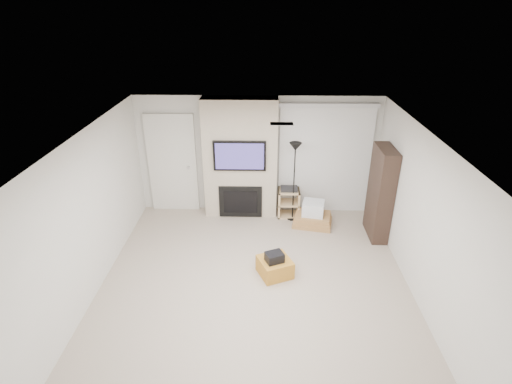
{
  "coord_description": "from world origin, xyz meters",
  "views": [
    {
      "loc": [
        0.14,
        -5.09,
        4.2
      ],
      "look_at": [
        0.0,
        1.2,
        1.15
      ],
      "focal_mm": 28.0,
      "sensor_mm": 36.0,
      "label": 1
    }
  ],
  "objects_px": {
    "floor_lamp": "(295,160)",
    "box_stack": "(313,216)",
    "bookshelf": "(380,193)",
    "ottoman": "(275,267)",
    "av_stand": "(289,201)"
  },
  "relations": [
    {
      "from": "ottoman",
      "to": "floor_lamp",
      "type": "height_order",
      "value": "floor_lamp"
    },
    {
      "from": "ottoman",
      "to": "av_stand",
      "type": "xyz_separation_m",
      "value": [
        0.33,
        2.06,
        0.2
      ]
    },
    {
      "from": "av_stand",
      "to": "box_stack",
      "type": "height_order",
      "value": "av_stand"
    },
    {
      "from": "box_stack",
      "to": "bookshelf",
      "type": "xyz_separation_m",
      "value": [
        1.2,
        -0.36,
        0.7
      ]
    },
    {
      "from": "av_stand",
      "to": "bookshelf",
      "type": "distance_m",
      "value": 1.91
    },
    {
      "from": "floor_lamp",
      "to": "bookshelf",
      "type": "xyz_separation_m",
      "value": [
        1.59,
        -0.6,
        -0.42
      ]
    },
    {
      "from": "floor_lamp",
      "to": "bookshelf",
      "type": "relative_size",
      "value": 0.93
    },
    {
      "from": "ottoman",
      "to": "box_stack",
      "type": "bearing_deg",
      "value": 64.3
    },
    {
      "from": "bookshelf",
      "to": "box_stack",
      "type": "bearing_deg",
      "value": 163.28
    },
    {
      "from": "floor_lamp",
      "to": "box_stack",
      "type": "xyz_separation_m",
      "value": [
        0.4,
        -0.25,
        -1.13
      ]
    },
    {
      "from": "box_stack",
      "to": "bookshelf",
      "type": "distance_m",
      "value": 1.43
    },
    {
      "from": "bookshelf",
      "to": "floor_lamp",
      "type": "bearing_deg",
      "value": 159.2
    },
    {
      "from": "av_stand",
      "to": "box_stack",
      "type": "relative_size",
      "value": 0.76
    },
    {
      "from": "ottoman",
      "to": "bookshelf",
      "type": "relative_size",
      "value": 0.28
    },
    {
      "from": "box_stack",
      "to": "ottoman",
      "type": "bearing_deg",
      "value": -115.7
    }
  ]
}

